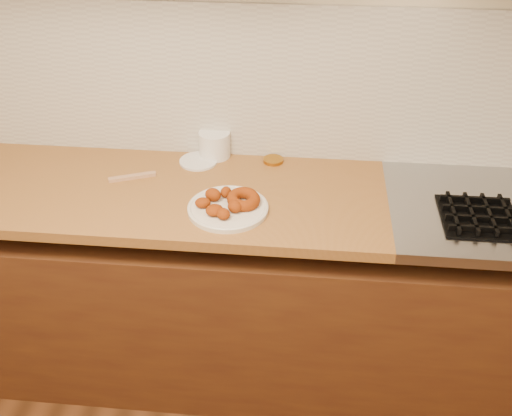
# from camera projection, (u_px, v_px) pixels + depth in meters

# --- Properties ---
(wall_back) EXTENTS (4.00, 0.02, 2.70)m
(wall_back) POSITION_uv_depth(u_px,v_px,m) (257.00, 44.00, 2.18)
(wall_back) COLOR #C8B794
(wall_back) RESTS_ON ground
(base_cabinet) EXTENTS (3.60, 0.60, 0.77)m
(base_cabinet) POSITION_uv_depth(u_px,v_px,m) (250.00, 299.00, 2.46)
(base_cabinet) COLOR #4D2A11
(base_cabinet) RESTS_ON floor
(butcher_block) EXTENTS (2.30, 0.62, 0.04)m
(butcher_block) POSITION_uv_depth(u_px,v_px,m) (77.00, 189.00, 2.24)
(butcher_block) COLOR #986539
(butcher_block) RESTS_ON base_cabinet
(backsplash) EXTENTS (3.60, 0.02, 0.60)m
(backsplash) POSITION_uv_depth(u_px,v_px,m) (257.00, 84.00, 2.26)
(backsplash) COLOR #B8B5A7
(backsplash) RESTS_ON wall_back
(donut_plate) EXTENTS (0.28, 0.28, 0.02)m
(donut_plate) POSITION_uv_depth(u_px,v_px,m) (228.00, 208.00, 2.08)
(donut_plate) COLOR beige
(donut_plate) RESTS_ON butcher_block
(ring_donut) EXTENTS (0.17, 0.17, 0.05)m
(ring_donut) POSITION_uv_depth(u_px,v_px,m) (243.00, 199.00, 2.08)
(ring_donut) COLOR #852600
(ring_donut) RESTS_ON donut_plate
(fried_dough_chunks) EXTENTS (0.18, 0.20, 0.05)m
(fried_dough_chunks) POSITION_uv_depth(u_px,v_px,m) (219.00, 203.00, 2.06)
(fried_dough_chunks) COLOR #852600
(fried_dough_chunks) RESTS_ON donut_plate
(plastic_tub) EXTENTS (0.15, 0.15, 0.10)m
(plastic_tub) POSITION_uv_depth(u_px,v_px,m) (215.00, 144.00, 2.38)
(plastic_tub) COLOR white
(plastic_tub) RESTS_ON butcher_block
(tub_lid) EXTENTS (0.18, 0.18, 0.01)m
(tub_lid) POSITION_uv_depth(u_px,v_px,m) (199.00, 161.00, 2.37)
(tub_lid) COLOR silver
(tub_lid) RESTS_ON butcher_block
(brass_jar_lid) EXTENTS (0.09, 0.09, 0.01)m
(brass_jar_lid) POSITION_uv_depth(u_px,v_px,m) (273.00, 160.00, 2.37)
(brass_jar_lid) COLOR #A56F1E
(brass_jar_lid) RESTS_ON butcher_block
(wooden_utensil) EXTENTS (0.17, 0.09, 0.01)m
(wooden_utensil) POSITION_uv_depth(u_px,v_px,m) (132.00, 177.00, 2.26)
(wooden_utensil) COLOR #AB7E5A
(wooden_utensil) RESTS_ON butcher_block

